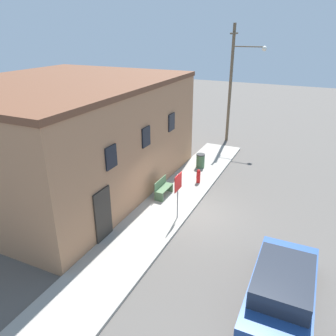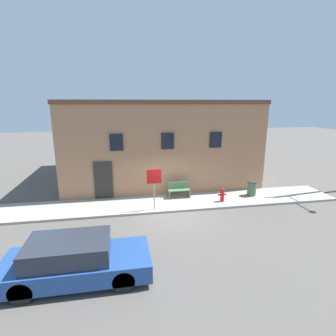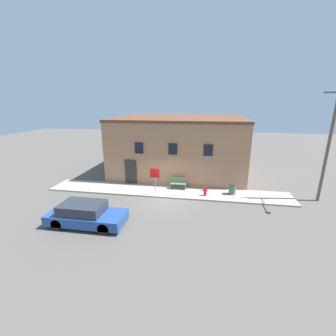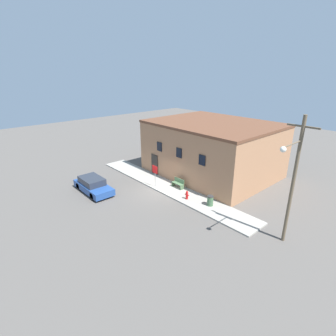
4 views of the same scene
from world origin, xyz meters
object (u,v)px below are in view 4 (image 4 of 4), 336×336
(trash_bin, at_px, (210,201))
(utility_pole, at_px, (293,177))
(stop_sign, at_px, (155,172))
(parked_car, at_px, (93,185))
(fire_hydrant, at_px, (187,195))
(bench, at_px, (178,183))

(trash_bin, xyz_separation_m, utility_pole, (6.04, -0.12, 3.93))
(stop_sign, bearing_deg, parked_car, -122.89)
(parked_car, bearing_deg, utility_pole, 20.68)
(fire_hydrant, relative_size, trash_bin, 0.89)
(fire_hydrant, xyz_separation_m, bench, (-2.17, 1.06, 0.04))
(fire_hydrant, distance_m, stop_sign, 3.92)
(stop_sign, xyz_separation_m, trash_bin, (5.77, 1.01, -1.03))
(fire_hydrant, xyz_separation_m, stop_sign, (-3.75, -0.41, 1.08))
(bench, height_order, utility_pole, utility_pole)
(stop_sign, height_order, parked_car, stop_sign)
(bench, xyz_separation_m, trash_bin, (4.19, -0.45, 0.01))
(utility_pole, bearing_deg, trash_bin, 178.84)
(fire_hydrant, bearing_deg, stop_sign, -173.82)
(stop_sign, relative_size, bench, 1.67)
(stop_sign, distance_m, bench, 2.39)
(trash_bin, distance_m, utility_pole, 7.21)
(fire_hydrant, distance_m, trash_bin, 2.11)
(fire_hydrant, distance_m, utility_pole, 9.00)
(fire_hydrant, distance_m, parked_car, 8.52)
(trash_bin, bearing_deg, parked_car, -146.98)
(bench, bearing_deg, utility_pole, -3.22)
(bench, bearing_deg, trash_bin, -6.19)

